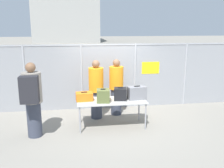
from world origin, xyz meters
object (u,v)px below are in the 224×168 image
at_px(inspection_table, 111,102).
at_px(suitcase_grey, 137,93).
at_px(suitcase_orange, 84,96).
at_px(utility_trailer, 169,84).
at_px(traveler_hooded, 32,97).
at_px(security_worker_far, 116,86).
at_px(suitcase_olive, 103,96).
at_px(security_worker_near, 96,89).
at_px(suitcase_black, 120,94).

bearing_deg(inspection_table, suitcase_grey, 0.69).
xyz_separation_m(suitcase_orange, utility_trailer, (3.56, 3.00, -0.46)).
bearing_deg(suitcase_orange, traveler_hooded, -158.36).
height_order(security_worker_far, utility_trailer, security_worker_far).
relative_size(inspection_table, suitcase_orange, 4.01).
bearing_deg(suitcase_olive, suitcase_orange, 157.29).
distance_m(suitcase_olive, security_worker_near, 0.82).
relative_size(inspection_table, suitcase_olive, 5.03).
bearing_deg(suitcase_black, traveler_hooded, -169.17).
distance_m(suitcase_grey, utility_trailer, 3.78).
height_order(inspection_table, security_worker_far, security_worker_far).
distance_m(suitcase_black, traveler_hooded, 2.27).
bearing_deg(security_worker_near, traveler_hooded, 31.26).
xyz_separation_m(inspection_table, security_worker_near, (-0.35, 0.70, 0.21)).
xyz_separation_m(inspection_table, security_worker_far, (0.29, 0.93, 0.20)).
distance_m(inspection_table, security_worker_far, 1.00).
xyz_separation_m(suitcase_orange, security_worker_near, (0.37, 0.61, 0.05)).
bearing_deg(suitcase_black, suitcase_grey, -1.36).
height_order(suitcase_grey, security_worker_far, security_worker_far).
height_order(suitcase_grey, security_worker_near, security_worker_near).
relative_size(suitcase_orange, security_worker_far, 0.27).
distance_m(suitcase_black, utility_trailer, 4.05).
bearing_deg(security_worker_far, suitcase_grey, 112.65).
height_order(suitcase_black, security_worker_near, security_worker_near).
distance_m(suitcase_orange, security_worker_far, 1.31).
bearing_deg(inspection_table, suitcase_olive, -154.97).
bearing_deg(security_worker_near, suitcase_orange, 55.64).
bearing_deg(utility_trailer, security_worker_near, -143.14).
distance_m(suitcase_orange, suitcase_black, 0.97).
height_order(suitcase_olive, utility_trailer, suitcase_olive).
bearing_deg(suitcase_grey, traveler_hooded, -171.20).
height_order(suitcase_orange, utility_trailer, suitcase_orange).
relative_size(suitcase_olive, traveler_hooded, 0.20).
xyz_separation_m(suitcase_black, suitcase_grey, (0.46, -0.01, 0.01)).
height_order(suitcase_black, traveler_hooded, traveler_hooded).
relative_size(suitcase_black, utility_trailer, 0.09).
height_order(suitcase_black, utility_trailer, suitcase_black).
relative_size(suitcase_orange, utility_trailer, 0.11).
bearing_deg(utility_trailer, suitcase_orange, -139.88).
height_order(suitcase_grey, utility_trailer, suitcase_grey).
height_order(suitcase_black, security_worker_far, security_worker_far).
height_order(traveler_hooded, security_worker_far, traveler_hooded).
xyz_separation_m(inspection_table, utility_trailer, (2.83, 3.09, -0.29)).
distance_m(inspection_table, suitcase_olive, 0.34).
bearing_deg(inspection_table, suitcase_orange, 172.68).
xyz_separation_m(suitcase_black, security_worker_near, (-0.59, 0.68, -0.00)).
bearing_deg(utility_trailer, suitcase_grey, -124.69).
xyz_separation_m(suitcase_olive, security_worker_near, (-0.11, 0.81, -0.01)).
bearing_deg(suitcase_olive, inspection_table, 25.03).
distance_m(suitcase_grey, security_worker_far, 1.01).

